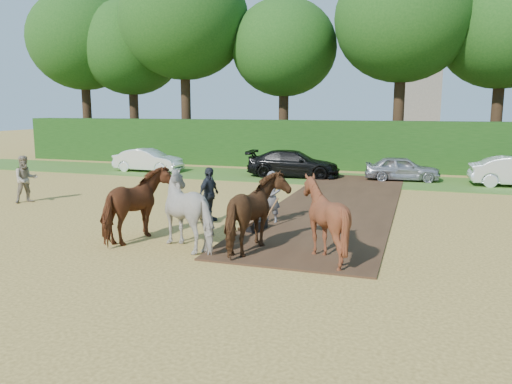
# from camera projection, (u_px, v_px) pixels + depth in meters

# --- Properties ---
(ground) EXTENTS (120.00, 120.00, 0.00)m
(ground) POSITION_uv_depth(u_px,v_px,m) (242.00, 248.00, 13.77)
(ground) COLOR gold
(ground) RESTS_ON ground
(earth_strip) EXTENTS (4.50, 17.00, 0.05)m
(earth_strip) POSITION_uv_depth(u_px,v_px,m) (338.00, 204.00, 19.84)
(earth_strip) COLOR #472D1C
(earth_strip) RESTS_ON ground
(grass_verge) EXTENTS (50.00, 5.00, 0.03)m
(grass_verge) POSITION_uv_depth(u_px,v_px,m) (331.00, 179.00, 26.86)
(grass_verge) COLOR #38601E
(grass_verge) RESTS_ON ground
(hedgerow) EXTENTS (46.00, 1.60, 3.00)m
(hedgerow) POSITION_uv_depth(u_px,v_px,m) (344.00, 145.00, 30.82)
(hedgerow) COLOR #14380F
(hedgerow) RESTS_ON ground
(spectator_near) EXTENTS (1.12, 1.17, 1.91)m
(spectator_near) POSITION_uv_depth(u_px,v_px,m) (26.00, 179.00, 20.11)
(spectator_near) COLOR #BFAE96
(spectator_near) RESTS_ON ground
(spectator_far) EXTENTS (0.63, 1.14, 1.85)m
(spectator_far) POSITION_uv_depth(u_px,v_px,m) (209.00, 194.00, 16.79)
(spectator_far) COLOR #21252D
(spectator_far) RESTS_ON ground
(plough_team) EXTENTS (7.03, 4.90, 2.10)m
(plough_team) POSITION_uv_depth(u_px,v_px,m) (227.00, 211.00, 13.50)
(plough_team) COLOR #5F3117
(plough_team) RESTS_ON ground
(parked_cars) EXTENTS (30.49, 3.24, 1.48)m
(parked_cars) POSITION_uv_depth(u_px,v_px,m) (411.00, 169.00, 25.44)
(parked_cars) COLOR white
(parked_cars) RESTS_ON ground
(treeline) EXTENTS (48.70, 10.60, 14.21)m
(treeline) POSITION_uv_depth(u_px,v_px,m) (329.00, 28.00, 33.06)
(treeline) COLOR #382616
(treeline) RESTS_ON ground
(church) EXTENTS (5.20, 5.20, 27.00)m
(church) POSITION_uv_depth(u_px,v_px,m) (424.00, 26.00, 61.65)
(church) COLOR slate
(church) RESTS_ON ground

